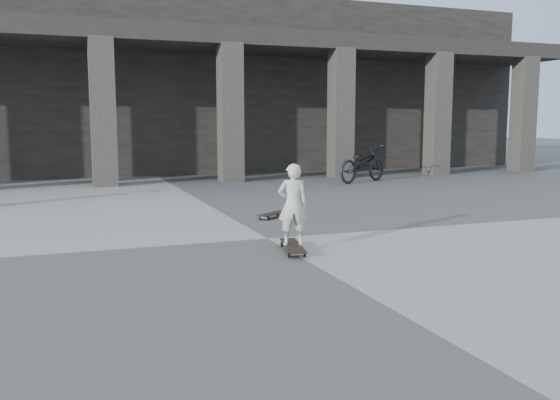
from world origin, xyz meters
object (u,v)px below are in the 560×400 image
object	(u,v)px
child	(293,204)
skateboard_spare	(273,214)
bicycle	(363,164)
longboard	(293,246)

from	to	relation	value
child	skateboard_spare	bearing A→B (deg)	-90.02
child	bicycle	xyz separation A→B (m)	(5.31, 7.97, -0.11)
skateboard_spare	child	xyz separation A→B (m)	(-0.70, -2.78, 0.58)
child	longboard	bearing A→B (deg)	105.39
child	bicycle	distance (m)	9.58
longboard	bicycle	xyz separation A→B (m)	(5.31, 7.97, 0.46)
longboard	skateboard_spare	bearing A→B (deg)	-2.09
longboard	skateboard_spare	size ratio (longest dim) A/B	1.31
longboard	bicycle	bearing A→B (deg)	-21.57
skateboard_spare	child	bearing A→B (deg)	-140.12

